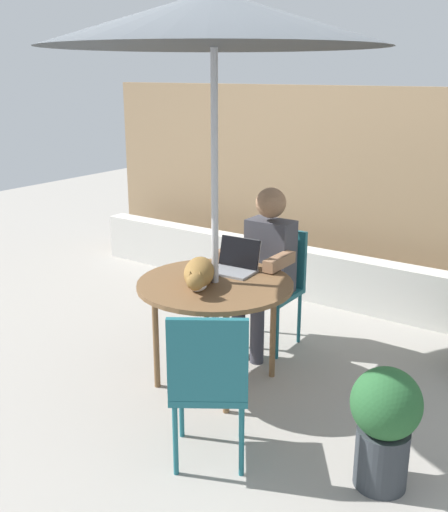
{
  "coord_description": "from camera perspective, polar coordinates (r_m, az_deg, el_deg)",
  "views": [
    {
      "loc": [
        2.13,
        -2.96,
        2.02
      ],
      "look_at": [
        0.0,
        0.1,
        0.87
      ],
      "focal_mm": 42.15,
      "sensor_mm": 36.0,
      "label": 1
    }
  ],
  "objects": [
    {
      "name": "chair_empty",
      "position": [
        3.13,
        -1.45,
        -11.47
      ],
      "size": [
        0.55,
        0.55,
        0.88
      ],
      "color": "#1E606B",
      "rests_on": "ground"
    },
    {
      "name": "chair_occupied",
      "position": [
        4.56,
        4.91,
        -2.08
      ],
      "size": [
        0.4,
        0.4,
        0.88
      ],
      "color": "#1E606B",
      "rests_on": "ground"
    },
    {
      "name": "cat",
      "position": [
        3.77,
        -2.41,
        -1.72
      ],
      "size": [
        0.37,
        0.59,
        0.17
      ],
      "color": "olive",
      "rests_on": "patio_table"
    },
    {
      "name": "potted_plant_near_fence",
      "position": [
        3.17,
        15.0,
        -14.96
      ],
      "size": [
        0.35,
        0.35,
        0.65
      ],
      "color": "#33383D",
      "rests_on": "ground"
    },
    {
      "name": "patio_umbrella",
      "position": [
        3.66,
        -0.96,
        21.5
      ],
      "size": [
        2.02,
        2.02,
        2.45
      ],
      "color": "#B7B7BC",
      "rests_on": "ground"
    },
    {
      "name": "patio_table",
      "position": [
        3.89,
        -0.84,
        -3.31
      ],
      "size": [
        1.01,
        1.01,
        0.72
      ],
      "color": "brown",
      "rests_on": "ground"
    },
    {
      "name": "planter_wall_low",
      "position": [
        5.49,
        10.0,
        -2.08
      ],
      "size": [
        5.29,
        0.2,
        0.46
      ],
      "primitive_type": "cube",
      "color": "beige",
      "rests_on": "ground"
    },
    {
      "name": "ground_plane",
      "position": [
        4.17,
        -0.8,
        -11.78
      ],
      "size": [
        14.0,
        14.0,
        0.0
      ],
      "primitive_type": "plane",
      "color": "gray"
    },
    {
      "name": "laptop",
      "position": [
        4.08,
        1.12,
        -0.54
      ],
      "size": [
        0.31,
        0.27,
        0.21
      ],
      "color": "gray",
      "rests_on": "patio_table"
    },
    {
      "name": "fence_back",
      "position": [
        5.8,
        12.7,
        6.1
      ],
      "size": [
        5.88,
        0.08,
        1.89
      ],
      "primitive_type": "cube",
      "color": "#937756",
      "rests_on": "ground"
    },
    {
      "name": "person_seated",
      "position": [
        4.38,
        3.94,
        -0.54
      ],
      "size": [
        0.48,
        0.48,
        1.22
      ],
      "color": "#3F3F47",
      "rests_on": "ground"
    }
  ]
}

